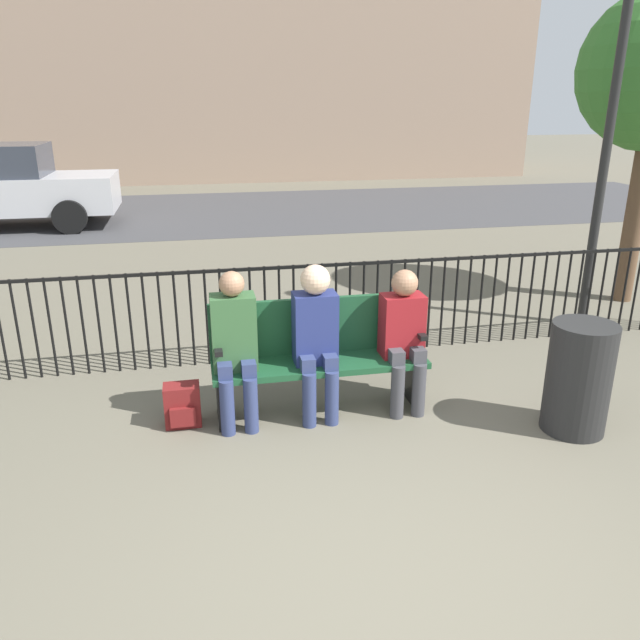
% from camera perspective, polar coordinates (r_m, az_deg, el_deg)
% --- Properties ---
extents(ground_plane, '(80.00, 80.00, 0.00)m').
position_cam_1_polar(ground_plane, '(3.60, 7.08, -23.25)').
color(ground_plane, '#605B4C').
extents(park_bench, '(1.73, 0.45, 0.92)m').
position_cam_1_polar(park_bench, '(5.08, -0.18, -2.96)').
color(park_bench, '#194728').
rests_on(park_bench, ground).
extents(seated_person_0, '(0.34, 0.39, 1.24)m').
position_cam_1_polar(seated_person_0, '(4.81, -7.80, -2.02)').
color(seated_person_0, navy).
rests_on(seated_person_0, ground).
extents(seated_person_1, '(0.34, 0.39, 1.25)m').
position_cam_1_polar(seated_person_1, '(4.87, -0.36, -1.20)').
color(seated_person_1, navy).
rests_on(seated_person_1, ground).
extents(seated_person_2, '(0.34, 0.39, 1.18)m').
position_cam_1_polar(seated_person_2, '(5.07, 7.66, -1.15)').
color(seated_person_2, '#3D3D42').
rests_on(seated_person_2, ground).
extents(backpack, '(0.28, 0.22, 0.34)m').
position_cam_1_polar(backpack, '(5.05, -12.45, -7.66)').
color(backpack, maroon).
rests_on(backpack, ground).
extents(fence_railing, '(9.01, 0.03, 0.95)m').
position_cam_1_polar(fence_railing, '(6.06, -2.37, 1.48)').
color(fence_railing, black).
rests_on(fence_railing, ground).
extents(lamp_post, '(0.28, 0.28, 3.76)m').
position_cam_1_polar(lamp_post, '(7.38, 25.34, 18.11)').
color(lamp_post, black).
rests_on(lamp_post, ground).
extents(street_surface, '(24.00, 6.00, 0.01)m').
position_cam_1_polar(street_surface, '(14.71, -7.92, 9.86)').
color(street_surface, '#3D3D3F').
rests_on(street_surface, ground).
extents(trash_bin, '(0.48, 0.48, 0.87)m').
position_cam_1_polar(trash_bin, '(5.15, 22.57, -4.92)').
color(trash_bin, black).
rests_on(trash_bin, ground).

